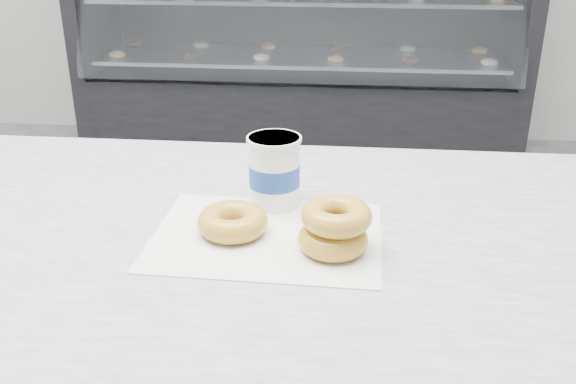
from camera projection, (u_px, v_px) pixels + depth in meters
The scene contains 5 objects.
display_case at pixel (301, 72), 3.64m from camera, with size 2.40×0.74×1.25m.
wax_paper at pixel (267, 236), 0.96m from camera, with size 0.34×0.26×0.00m, color silver.
donut_single at pixel (233, 222), 0.96m from camera, with size 0.11×0.11×0.04m, color gold.
donut_stack at pixel (335, 228), 0.91m from camera, with size 0.14×0.14×0.07m.
coffee_cup at pixel (274, 171), 1.04m from camera, with size 0.09×0.09×0.12m.
Camera 1 is at (0.28, -1.47, 1.35)m, focal length 40.00 mm.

